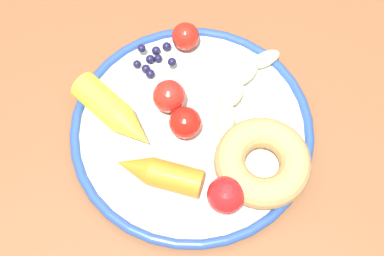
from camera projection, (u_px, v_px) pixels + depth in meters
The scene contains 12 objects.
ground_plane at pixel (201, 254), 1.35m from camera, with size 6.00×6.00×0.00m, color brown.
dining_table at pixel (209, 158), 0.75m from camera, with size 1.11×0.73×0.77m.
plate at pixel (192, 129), 0.64m from camera, with size 0.30×0.30×0.02m.
banana at pixel (237, 95), 0.64m from camera, with size 0.10×0.16×0.03m.
carrot_orange at pixel (159, 173), 0.60m from camera, with size 0.11×0.07×0.03m.
carrot_yellow at pixel (115, 113), 0.63m from camera, with size 0.11×0.11×0.04m.
donut at pixel (262, 162), 0.60m from camera, with size 0.11×0.11×0.04m, color tan.
blueberry_pile at pixel (154, 59), 0.67m from camera, with size 0.06×0.05×0.02m.
tomato_near at pixel (226, 195), 0.58m from camera, with size 0.04×0.04×0.04m, color red.
tomato_mid at pixel (185, 123), 0.62m from camera, with size 0.04×0.04×0.04m, color red.
tomato_far at pixel (186, 36), 0.68m from camera, with size 0.04×0.04×0.04m, color red.
tomato_extra at pixel (169, 96), 0.63m from camera, with size 0.04×0.04×0.04m, color red.
Camera 1 is at (0.05, 0.28, 1.36)m, focal length 48.33 mm.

